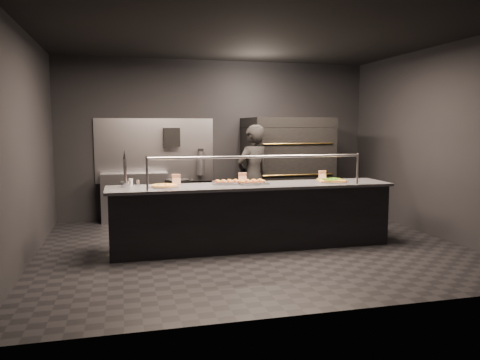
{
  "coord_description": "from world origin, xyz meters",
  "views": [
    {
      "loc": [
        -1.81,
        -6.42,
        1.76
      ],
      "look_at": [
        -0.13,
        0.2,
        0.97
      ],
      "focal_mm": 35.0,
      "sensor_mm": 36.0,
      "label": 1
    }
  ],
  "objects_px": {
    "round_pizza": "(164,186)",
    "square_pizza": "(332,181)",
    "pizza_oven": "(286,168)",
    "prep_shelf": "(135,197)",
    "service_counter": "(252,216)",
    "towel_dispenser": "(172,137)",
    "slider_tray_b": "(252,182)",
    "slider_tray_a": "(227,182)",
    "worker": "(253,177)",
    "trash_bin": "(177,200)",
    "fire_extinguisher": "(201,163)",
    "beer_tap": "(125,176)"
  },
  "relations": [
    {
      "from": "round_pizza",
      "to": "square_pizza",
      "type": "bearing_deg",
      "value": -0.75
    },
    {
      "from": "pizza_oven",
      "to": "beer_tap",
      "type": "bearing_deg",
      "value": -149.83
    },
    {
      "from": "prep_shelf",
      "to": "beer_tap",
      "type": "distance_m",
      "value": 2.24
    },
    {
      "from": "pizza_oven",
      "to": "trash_bin",
      "type": "bearing_deg",
      "value": 171.08
    },
    {
      "from": "slider_tray_a",
      "to": "trash_bin",
      "type": "relative_size",
      "value": 0.61
    },
    {
      "from": "slider_tray_a",
      "to": "trash_bin",
      "type": "xyz_separation_m",
      "value": [
        -0.51,
        2.07,
        -0.56
      ]
    },
    {
      "from": "round_pizza",
      "to": "slider_tray_b",
      "type": "distance_m",
      "value": 1.26
    },
    {
      "from": "round_pizza",
      "to": "worker",
      "type": "height_order",
      "value": "worker"
    },
    {
      "from": "slider_tray_a",
      "to": "towel_dispenser",
      "type": "bearing_deg",
      "value": 104.18
    },
    {
      "from": "service_counter",
      "to": "beer_tap",
      "type": "xyz_separation_m",
      "value": [
        -1.77,
        0.17,
        0.6
      ]
    },
    {
      "from": "beer_tap",
      "to": "round_pizza",
      "type": "bearing_deg",
      "value": -13.96
    },
    {
      "from": "fire_extinguisher",
      "to": "prep_shelf",
      "type": "bearing_deg",
      "value": -176.34
    },
    {
      "from": "service_counter",
      "to": "prep_shelf",
      "type": "relative_size",
      "value": 3.42
    },
    {
      "from": "fire_extinguisher",
      "to": "slider_tray_a",
      "type": "xyz_separation_m",
      "value": [
        0.02,
        -2.25,
        -0.12
      ]
    },
    {
      "from": "pizza_oven",
      "to": "fire_extinguisher",
      "type": "bearing_deg",
      "value": 162.11
    },
    {
      "from": "towel_dispenser",
      "to": "square_pizza",
      "type": "height_order",
      "value": "towel_dispenser"
    },
    {
      "from": "pizza_oven",
      "to": "slider_tray_b",
      "type": "distance_m",
      "value": 2.21
    },
    {
      "from": "pizza_oven",
      "to": "prep_shelf",
      "type": "bearing_deg",
      "value": 171.46
    },
    {
      "from": "slider_tray_b",
      "to": "slider_tray_a",
      "type": "bearing_deg",
      "value": 161.69
    },
    {
      "from": "trash_bin",
      "to": "pizza_oven",
      "type": "bearing_deg",
      "value": -8.92
    },
    {
      "from": "prep_shelf",
      "to": "square_pizza",
      "type": "height_order",
      "value": "square_pizza"
    },
    {
      "from": "trash_bin",
      "to": "worker",
      "type": "height_order",
      "value": "worker"
    },
    {
      "from": "service_counter",
      "to": "slider_tray_a",
      "type": "distance_m",
      "value": 0.6
    },
    {
      "from": "square_pizza",
      "to": "towel_dispenser",
      "type": "bearing_deg",
      "value": 131.96
    },
    {
      "from": "prep_shelf",
      "to": "trash_bin",
      "type": "xyz_separation_m",
      "value": [
        0.76,
        -0.1,
        -0.06
      ]
    },
    {
      "from": "worker",
      "to": "round_pizza",
      "type": "bearing_deg",
      "value": 9.35
    },
    {
      "from": "slider_tray_a",
      "to": "worker",
      "type": "xyz_separation_m",
      "value": [
        0.68,
        1.04,
        -0.05
      ]
    },
    {
      "from": "service_counter",
      "to": "beer_tap",
      "type": "relative_size",
      "value": 7.94
    },
    {
      "from": "fire_extinguisher",
      "to": "slider_tray_b",
      "type": "distance_m",
      "value": 2.39
    },
    {
      "from": "fire_extinguisher",
      "to": "trash_bin",
      "type": "xyz_separation_m",
      "value": [
        -0.49,
        -0.18,
        -0.67
      ]
    },
    {
      "from": "round_pizza",
      "to": "service_counter",
      "type": "bearing_deg",
      "value": -1.91
    },
    {
      "from": "towel_dispenser",
      "to": "round_pizza",
      "type": "bearing_deg",
      "value": -98.61
    },
    {
      "from": "fire_extinguisher",
      "to": "square_pizza",
      "type": "xyz_separation_m",
      "value": [
        1.59,
        -2.39,
        -0.12
      ]
    },
    {
      "from": "round_pizza",
      "to": "worker",
      "type": "relative_size",
      "value": 0.23
    },
    {
      "from": "round_pizza",
      "to": "trash_bin",
      "type": "distance_m",
      "value": 2.28
    },
    {
      "from": "round_pizza",
      "to": "slider_tray_a",
      "type": "relative_size",
      "value": 0.87
    },
    {
      "from": "fire_extinguisher",
      "to": "slider_tray_b",
      "type": "bearing_deg",
      "value": -81.57
    },
    {
      "from": "slider_tray_b",
      "to": "worker",
      "type": "relative_size",
      "value": 0.28
    },
    {
      "from": "prep_shelf",
      "to": "beer_tap",
      "type": "bearing_deg",
      "value": -94.64
    },
    {
      "from": "worker",
      "to": "beer_tap",
      "type": "bearing_deg",
      "value": -0.64
    },
    {
      "from": "pizza_oven",
      "to": "trash_bin",
      "type": "relative_size",
      "value": 2.46
    },
    {
      "from": "beer_tap",
      "to": "towel_dispenser",
      "type": "bearing_deg",
      "value": 68.5
    },
    {
      "from": "service_counter",
      "to": "towel_dispenser",
      "type": "height_order",
      "value": "towel_dispenser"
    },
    {
      "from": "pizza_oven",
      "to": "worker",
      "type": "xyz_separation_m",
      "value": [
        -0.86,
        -0.71,
        -0.08
      ]
    },
    {
      "from": "round_pizza",
      "to": "square_pizza",
      "type": "xyz_separation_m",
      "value": [
        2.5,
        -0.03,
        0.0
      ]
    },
    {
      "from": "towel_dispenser",
      "to": "round_pizza",
      "type": "relative_size",
      "value": 0.85
    },
    {
      "from": "fire_extinguisher",
      "to": "square_pizza",
      "type": "distance_m",
      "value": 2.87
    },
    {
      "from": "towel_dispenser",
      "to": "beer_tap",
      "type": "bearing_deg",
      "value": -111.5
    },
    {
      "from": "fire_extinguisher",
      "to": "round_pizza",
      "type": "height_order",
      "value": "fire_extinguisher"
    },
    {
      "from": "pizza_oven",
      "to": "worker",
      "type": "height_order",
      "value": "pizza_oven"
    }
  ]
}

